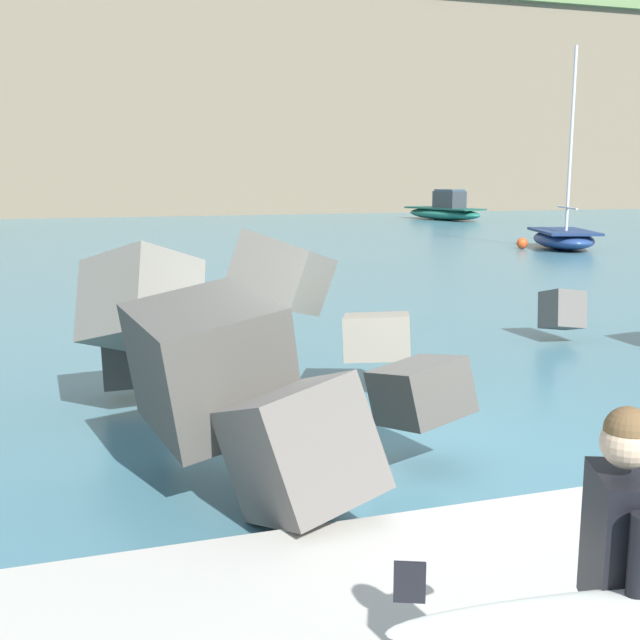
% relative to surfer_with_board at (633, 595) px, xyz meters
% --- Properties ---
extents(ground_plane, '(400.00, 400.00, 0.00)m').
position_rel_surfer_with_board_xyz_m(ground_plane, '(0.91, 4.91, -1.28)').
color(ground_plane, '#42707F').
extents(surfer_with_board, '(2.07, 1.50, 1.78)m').
position_rel_surfer_with_board_xyz_m(surfer_with_board, '(0.00, 0.00, 0.00)').
color(surfer_with_board, black).
rests_on(surfer_with_board, walkway_path).
extents(boat_near_centre, '(3.34, 4.55, 7.66)m').
position_rel_surfer_with_board_xyz_m(boat_near_centre, '(16.73, 24.33, -0.82)').
color(boat_near_centre, navy).
rests_on(boat_near_centre, ground).
extents(boat_near_right, '(3.63, 6.60, 1.96)m').
position_rel_surfer_with_board_xyz_m(boat_near_right, '(21.42, 43.81, -0.67)').
color(boat_near_right, '#1E6656').
rests_on(boat_near_right, ground).
extents(mooring_buoy_inner, '(0.44, 0.44, 0.44)m').
position_rel_surfer_with_board_xyz_m(mooring_buoy_inner, '(15.19, 24.84, -1.06)').
color(mooring_buoy_inner, '#E54C1E').
rests_on(mooring_buoy_inner, ground).
extents(headland_bluff, '(76.46, 44.83, 17.21)m').
position_rel_surfer_with_board_xyz_m(headland_bluff, '(11.12, 75.67, 7.35)').
color(headland_bluff, '#756651').
rests_on(headland_bluff, ground).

